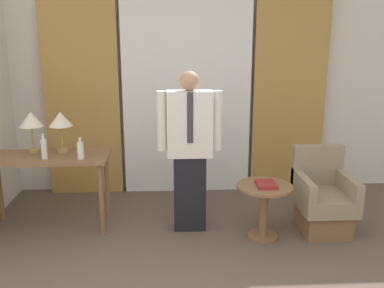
{
  "coord_description": "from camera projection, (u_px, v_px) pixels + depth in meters",
  "views": [
    {
      "loc": [
        -0.22,
        -2.24,
        1.98
      ],
      "look_at": [
        -0.01,
        1.7,
        0.95
      ],
      "focal_mm": 40.0,
      "sensor_mm": 36.0,
      "label": 1
    }
  ],
  "objects": [
    {
      "name": "wall_back",
      "position": [
        186.0,
        84.0,
        5.34
      ],
      "size": [
        10.0,
        0.06,
        2.7
      ],
      "color": "silver",
      "rests_on": "ground_plane"
    },
    {
      "name": "curtain_sheer_center",
      "position": [
        187.0,
        91.0,
        5.23
      ],
      "size": [
        1.57,
        0.06,
        2.58
      ],
      "color": "white",
      "rests_on": "ground_plane"
    },
    {
      "name": "curtain_drape_left",
      "position": [
        82.0,
        91.0,
        5.16
      ],
      "size": [
        0.9,
        0.06,
        2.58
      ],
      "color": "#B28442",
      "rests_on": "ground_plane"
    },
    {
      "name": "curtain_drape_right",
      "position": [
        289.0,
        90.0,
        5.3
      ],
      "size": [
        0.9,
        0.06,
        2.58
      ],
      "color": "#B28442",
      "rests_on": "ground_plane"
    },
    {
      "name": "desk",
      "position": [
        46.0,
        167.0,
        4.32
      ],
      "size": [
        1.26,
        0.54,
        0.78
      ],
      "color": "brown",
      "rests_on": "ground_plane"
    },
    {
      "name": "table_lamp_left",
      "position": [
        31.0,
        121.0,
        4.33
      ],
      "size": [
        0.24,
        0.24,
        0.42
      ],
      "color": "#9E7F47",
      "rests_on": "desk"
    },
    {
      "name": "table_lamp_right",
      "position": [
        61.0,
        121.0,
        4.34
      ],
      "size": [
        0.24,
        0.24,
        0.42
      ],
      "color": "#9E7F47",
      "rests_on": "desk"
    },
    {
      "name": "bottle_near_edge",
      "position": [
        81.0,
        150.0,
        4.16
      ],
      "size": [
        0.06,
        0.06,
        0.21
      ],
      "color": "silver",
      "rests_on": "desk"
    },
    {
      "name": "bottle_by_lamp",
      "position": [
        44.0,
        149.0,
        4.17
      ],
      "size": [
        0.06,
        0.06,
        0.25
      ],
      "color": "silver",
      "rests_on": "desk"
    },
    {
      "name": "person",
      "position": [
        190.0,
        147.0,
        4.24
      ],
      "size": [
        0.64,
        0.21,
        1.63
      ],
      "color": "black",
      "rests_on": "ground_plane"
    },
    {
      "name": "armchair",
      "position": [
        323.0,
        200.0,
        4.37
      ],
      "size": [
        0.53,
        0.63,
        0.84
      ],
      "color": "brown",
      "rests_on": "ground_plane"
    },
    {
      "name": "side_table",
      "position": [
        264.0,
        202.0,
        4.17
      ],
      "size": [
        0.55,
        0.55,
        0.55
      ],
      "color": "brown",
      "rests_on": "ground_plane"
    },
    {
      "name": "book",
      "position": [
        266.0,
        184.0,
        4.11
      ],
      "size": [
        0.18,
        0.24,
        0.03
      ],
      "color": "maroon",
      "rests_on": "side_table"
    }
  ]
}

